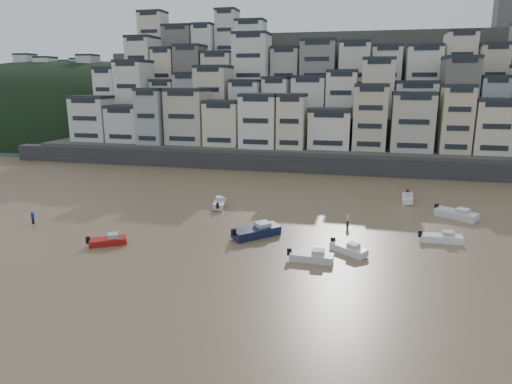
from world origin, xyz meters
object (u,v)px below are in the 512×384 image
(boat_g, at_px, (456,213))
(boat_f, at_px, (219,203))
(boat_j, at_px, (108,240))
(boat_b, at_px, (349,248))
(boat_d, at_px, (442,236))
(person_blue, at_px, (33,217))
(boat_c, at_px, (256,230))
(boat_i, at_px, (408,197))
(person_pink, at_px, (348,220))
(boat_a, at_px, (312,255))

(boat_g, distance_m, boat_f, 33.12)
(boat_g, relative_size, boat_j, 1.35)
(boat_g, height_order, boat_b, boat_g)
(boat_d, height_order, person_blue, person_blue)
(boat_c, bearing_deg, boat_f, 79.61)
(boat_g, bearing_deg, boat_j, -118.01)
(boat_f, height_order, boat_i, boat_i)
(boat_g, relative_size, person_pink, 3.48)
(boat_j, bearing_deg, boat_i, 7.31)
(boat_c, xyz_separation_m, person_pink, (10.43, 6.50, -0.03))
(boat_g, height_order, person_pink, person_pink)
(person_pink, bearing_deg, boat_i, 60.35)
(boat_g, distance_m, boat_c, 28.15)
(boat_b, height_order, boat_j, boat_b)
(person_blue, bearing_deg, person_pink, 11.70)
(boat_j, relative_size, person_blue, 2.58)
(boat_b, bearing_deg, boat_d, 68.26)
(boat_f, xyz_separation_m, person_pink, (18.89, -5.09, 0.17))
(boat_a, relative_size, boat_i, 0.91)
(boat_f, xyz_separation_m, boat_a, (15.79, -17.68, -0.03))
(boat_f, xyz_separation_m, boat_b, (19.41, -14.42, -0.05))
(boat_i, bearing_deg, boat_c, -37.67)
(boat_a, bearing_deg, boat_j, -177.19)
(boat_b, distance_m, boat_c, 11.32)
(boat_a, bearing_deg, boat_i, 68.61)
(person_blue, bearing_deg, boat_f, 32.30)
(person_blue, distance_m, person_pink, 40.93)
(boat_b, bearing_deg, boat_f, -179.29)
(boat_b, xyz_separation_m, boat_a, (-3.62, -3.26, 0.03))
(boat_d, xyz_separation_m, person_blue, (-50.91, -5.15, 0.19))
(person_pink, bearing_deg, boat_a, -103.85)
(boat_g, height_order, boat_d, boat_g)
(boat_d, xyz_separation_m, boat_j, (-37.07, -9.99, -0.07))
(boat_a, distance_m, person_blue, 37.22)
(boat_i, xyz_separation_m, person_blue, (-48.51, -23.12, 0.13))
(boat_c, distance_m, person_blue, 29.70)
(boat_j, bearing_deg, boat_a, -30.21)
(boat_i, bearing_deg, boat_a, -18.99)
(boat_j, height_order, person_pink, person_pink)
(boat_g, height_order, boat_c, boat_c)
(boat_c, height_order, person_blue, boat_c)
(person_pink, bearing_deg, boat_j, -153.40)
(boat_j, bearing_deg, boat_f, 36.49)
(boat_b, height_order, boat_i, boat_i)
(boat_f, distance_m, boat_c, 14.35)
(boat_c, distance_m, person_pink, 12.29)
(boat_g, relative_size, boat_i, 1.12)
(boat_i, relative_size, boat_j, 1.21)
(boat_j, relative_size, person_pink, 2.58)
(boat_d, bearing_deg, boat_i, 95.32)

